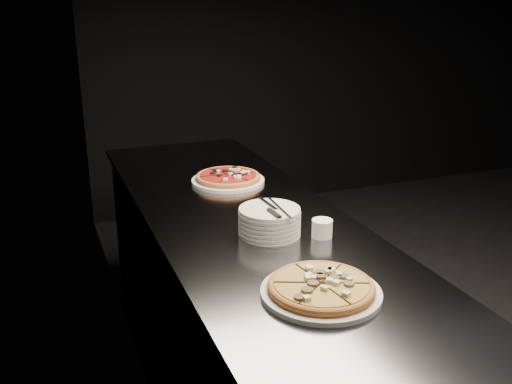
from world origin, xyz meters
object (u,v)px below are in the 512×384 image
object	(u,v)px
ramekin	(322,228)
counter	(247,321)
pizza_tomato	(228,178)
pizza_mushroom	(321,288)
plate_stack	(270,221)
cutlery	(274,209)

from	to	relation	value
ramekin	counter	bearing A→B (deg)	122.26
counter	pizza_tomato	xyz separation A→B (m)	(0.07, 0.43, 0.48)
pizza_mushroom	ramekin	bearing A→B (deg)	61.89
counter	plate_stack	distance (m)	0.54
counter	ramekin	bearing A→B (deg)	-57.74
plate_stack	cutlery	distance (m)	0.05
pizza_tomato	ramekin	bearing A→B (deg)	-81.49
pizza_mushroom	pizza_tomato	world-z (taller)	pizza_mushroom
cutlery	counter	bearing A→B (deg)	93.52
pizza_mushroom	plate_stack	distance (m)	0.46
pizza_mushroom	pizza_tomato	size ratio (longest dim) A/B	1.21
cutlery	ramekin	bearing A→B (deg)	-29.00
counter	cutlery	world-z (taller)	cutlery
pizza_tomato	cutlery	distance (m)	0.64
pizza_tomato	plate_stack	bearing A→B (deg)	-95.14
ramekin	pizza_mushroom	bearing A→B (deg)	-118.11
counter	plate_stack	xyz separation A→B (m)	(0.01, -0.19, 0.51)
counter	pizza_tomato	bearing A→B (deg)	80.66
plate_stack	ramekin	bearing A→B (deg)	-29.40
cutlery	pizza_mushroom	bearing A→B (deg)	-98.69
counter	ramekin	distance (m)	0.59
counter	pizza_mushroom	distance (m)	0.81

